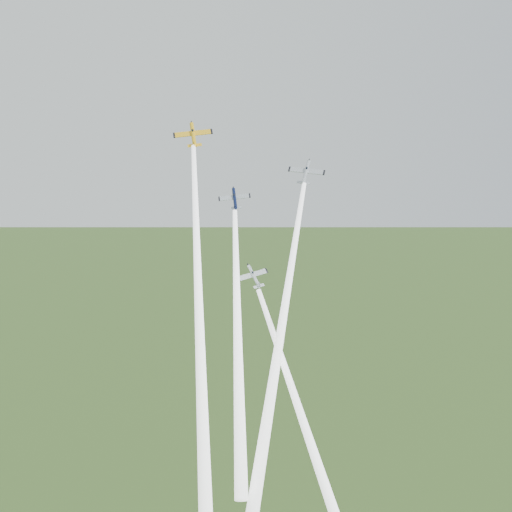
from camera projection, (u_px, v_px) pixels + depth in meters
name	position (u px, v px, depth m)	size (l,w,h in m)	color
plane_yellow	(193.00, 135.00, 138.51)	(8.57, 8.50, 1.34)	yellow
smoke_trail_yellow	(199.00, 306.00, 116.31)	(2.24, 2.24, 77.16)	white
plane_navy	(235.00, 199.00, 134.13)	(6.76, 6.71, 1.06)	#0C1538
smoke_trail_navy	(238.00, 337.00, 117.14)	(2.24, 2.24, 57.11)	white
plane_silver_right	(306.00, 172.00, 139.55)	(8.08, 8.01, 1.27)	#B7BDC6
smoke_trail_silver_right	(282.00, 327.00, 120.16)	(2.24, 2.24, 68.76)	white
plane_silver_low	(254.00, 276.00, 127.64)	(6.62, 6.57, 1.04)	silver
smoke_trail_silver_low	(311.00, 444.00, 111.50)	(2.24, 2.24, 62.32)	white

